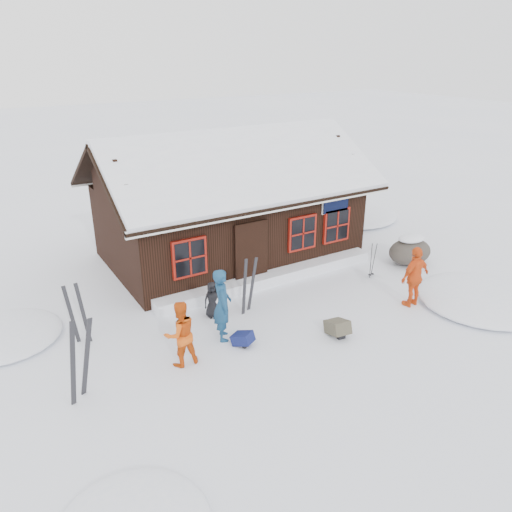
# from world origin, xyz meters

# --- Properties ---
(ground) EXTENTS (120.00, 120.00, 0.00)m
(ground) POSITION_xyz_m (0.00, 0.00, 0.00)
(ground) COLOR white
(ground) RESTS_ON ground
(mountain_hut) EXTENTS (8.90, 6.09, 4.42)m
(mountain_hut) POSITION_xyz_m (1.50, 4.98, 1.58)
(mountain_hut) COLOR black
(mountain_hut) RESTS_ON ground
(snow_drift) EXTENTS (7.60, 0.60, 0.35)m
(snow_drift) POSITION_xyz_m (1.50, 2.25, 0.17)
(snow_drift) COLOR white
(snow_drift) RESTS_ON ground
(snow_mounds) EXTENTS (20.60, 13.20, 0.48)m
(snow_mounds) POSITION_xyz_m (1.65, 1.86, 0.00)
(snow_mounds) COLOR white
(snow_mounds) RESTS_ON ground
(skier_teal) EXTENTS (0.67, 0.80, 1.89)m
(skier_teal) POSITION_xyz_m (-1.26, 0.18, 0.94)
(skier_teal) COLOR navy
(skier_teal) RESTS_ON ground
(skier_orange_left) EXTENTS (0.78, 0.61, 1.60)m
(skier_orange_left) POSITION_xyz_m (-2.60, -0.32, 0.80)
(skier_orange_left) COLOR #D14E0E
(skier_orange_left) RESTS_ON ground
(skier_orange_right) EXTENTS (1.06, 0.48, 1.77)m
(skier_orange_right) POSITION_xyz_m (4.15, -1.06, 0.89)
(skier_orange_right) COLOR #E44F17
(skier_orange_right) RESTS_ON ground
(skier_crouched) EXTENTS (0.51, 0.35, 1.02)m
(skier_crouched) POSITION_xyz_m (-0.99, 1.30, 0.51)
(skier_crouched) COLOR black
(skier_crouched) RESTS_ON ground
(boulder) EXTENTS (1.56, 1.17, 0.91)m
(boulder) POSITION_xyz_m (6.35, 1.09, 0.46)
(boulder) COLOR #48423A
(boulder) RESTS_ON ground
(ski_pair_left) EXTENTS (0.70, 0.29, 1.83)m
(ski_pair_left) POSITION_xyz_m (-4.81, -0.32, 0.87)
(ski_pair_left) COLOR black
(ski_pair_left) RESTS_ON ground
(ski_pair_mid) EXTENTS (0.51, 0.18, 1.66)m
(ski_pair_mid) POSITION_xyz_m (-4.38, 1.84, 0.78)
(ski_pair_mid) COLOR black
(ski_pair_mid) RESTS_ON ground
(ski_pair_right) EXTENTS (0.56, 0.17, 1.62)m
(ski_pair_right) POSITION_xyz_m (0.00, 1.06, 0.76)
(ski_pair_right) COLOR black
(ski_pair_right) RESTS_ON ground
(ski_poles) EXTENTS (0.21, 0.10, 1.18)m
(ski_poles) POSITION_xyz_m (4.50, 0.96, 0.55)
(ski_poles) COLOR black
(ski_poles) RESTS_ON ground
(backpack_blue) EXTENTS (0.56, 0.60, 0.27)m
(backpack_blue) POSITION_xyz_m (-1.01, -0.38, 0.13)
(backpack_blue) COLOR #12194D
(backpack_blue) RESTS_ON ground
(backpack_olive) EXTENTS (0.54, 0.67, 0.33)m
(backpack_olive) POSITION_xyz_m (1.27, -1.24, 0.17)
(backpack_olive) COLOR #474233
(backpack_olive) RESTS_ON ground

